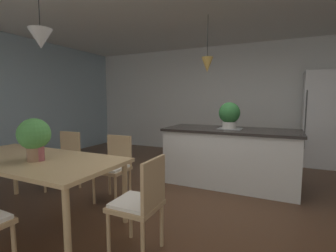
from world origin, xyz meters
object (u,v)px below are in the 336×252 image
object	(u,v)px
chair_far_left	(64,159)
potted_plant_on_island	(229,114)
dining_table	(32,163)
chair_kitchen_end	(141,202)
potted_plant_on_table	(34,136)
refrigerator	(321,119)
vase_on_dining_table	(39,150)
kitchen_island	(230,156)
chair_far_right	(114,166)

from	to	relation	value
chair_far_left	potted_plant_on_island	size ratio (longest dim) A/B	2.06
dining_table	chair_kitchen_end	distance (m)	1.42
potted_plant_on_island	potted_plant_on_table	distance (m)	2.72
dining_table	refrigerator	world-z (taller)	refrigerator
vase_on_dining_table	potted_plant_on_island	bearing A→B (deg)	55.19
dining_table	kitchen_island	bearing A→B (deg)	50.76
vase_on_dining_table	chair_far_left	bearing A→B (deg)	126.76
chair_far_left	potted_plant_on_island	distance (m)	2.64
kitchen_island	dining_table	bearing A→B (deg)	-129.24
chair_far_left	potted_plant_on_table	xyz separation A→B (m)	(0.62, -0.91, 0.51)
chair_far_right	refrigerator	world-z (taller)	refrigerator
chair_far_left	potted_plant_on_island	xyz separation A→B (m)	(2.20, 1.30, 0.66)
refrigerator	potted_plant_on_table	distance (m)	5.14
chair_kitchen_end	refrigerator	size ratio (longest dim) A/B	0.45
refrigerator	vase_on_dining_table	bearing A→B (deg)	-126.18
dining_table	kitchen_island	world-z (taller)	kitchen_island
kitchen_island	potted_plant_on_island	xyz separation A→B (m)	(-0.03, 0.00, 0.67)
chair_kitchen_end	refrigerator	xyz separation A→B (m)	(1.81, 4.07, 0.49)
refrigerator	potted_plant_on_table	xyz separation A→B (m)	(-3.06, -4.13, 0.01)
dining_table	chair_far_right	distance (m)	0.99
chair_far_right	refrigerator	bearing A→B (deg)	49.51
chair_kitchen_end	vase_on_dining_table	distance (m)	1.26
chair_far_left	kitchen_island	bearing A→B (deg)	30.31
dining_table	kitchen_island	xyz separation A→B (m)	(1.76, 2.15, -0.20)
dining_table	chair_far_left	distance (m)	0.99
chair_far_left	refrigerator	distance (m)	4.92
dining_table	chair_far_right	bearing A→B (deg)	61.30
chair_far_left	potted_plant_on_table	bearing A→B (deg)	-55.69
chair_far_left	refrigerator	bearing A→B (deg)	41.17
kitchen_island	refrigerator	xyz separation A→B (m)	(1.46, 1.92, 0.51)
dining_table	kitchen_island	distance (m)	2.78
chair_far_left	chair_kitchen_end	distance (m)	2.06
chair_kitchen_end	vase_on_dining_table	size ratio (longest dim) A/B	3.91
chair_far_left	refrigerator	xyz separation A→B (m)	(3.68, 3.22, 0.49)
chair_far_left	vase_on_dining_table	distance (m)	1.18
vase_on_dining_table	chair_far_right	bearing A→B (deg)	73.70
chair_kitchen_end	potted_plant_on_table	distance (m)	1.35
chair_far_right	kitchen_island	bearing A→B (deg)	45.21
chair_far_right	kitchen_island	distance (m)	1.83
chair_far_right	potted_plant_on_island	size ratio (longest dim) A/B	2.06
chair_far_right	chair_far_left	world-z (taller)	same
chair_far_right	chair_kitchen_end	xyz separation A→B (m)	(0.94, -0.85, 0.00)
kitchen_island	refrigerator	bearing A→B (deg)	52.78
dining_table	refrigerator	bearing A→B (deg)	51.70
potted_plant_on_table	vase_on_dining_table	bearing A→B (deg)	17.42
refrigerator	vase_on_dining_table	xyz separation A→B (m)	(-3.01, -4.12, -0.14)
kitchen_island	refrigerator	distance (m)	2.46
chair_far_right	vase_on_dining_table	world-z (taller)	vase_on_dining_table
chair_kitchen_end	potted_plant_on_table	xyz separation A→B (m)	(-1.25, -0.06, 0.51)
potted_plant_on_table	vase_on_dining_table	xyz separation A→B (m)	(0.05, 0.02, -0.15)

